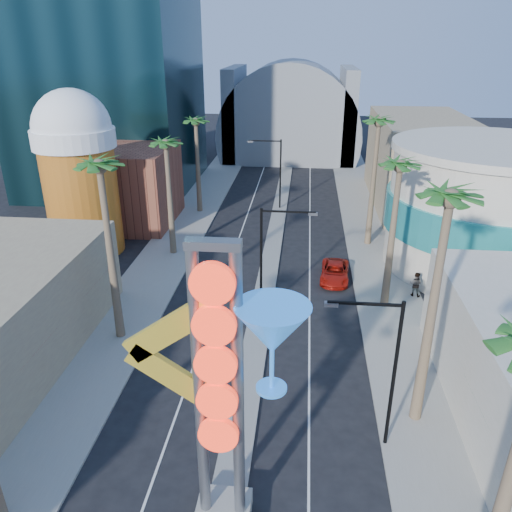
{
  "coord_description": "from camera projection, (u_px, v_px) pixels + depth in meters",
  "views": [
    {
      "loc": [
        2.78,
        -11.18,
        18.35
      ],
      "look_at": [
        -0.21,
        18.59,
        5.15
      ],
      "focal_mm": 35.0,
      "sensor_mm": 36.0,
      "label": 1
    }
  ],
  "objects": [
    {
      "name": "palm_7",
      "position": [
        378.0,
        130.0,
        43.6
      ],
      "size": [
        2.4,
        2.4,
        12.7
      ],
      "color": "brown",
      "rests_on": "ground"
    },
    {
      "name": "palm_3",
      "position": [
        196.0,
        127.0,
        53.07
      ],
      "size": [
        2.4,
        2.4,
        11.2
      ],
      "color": "brown",
      "rests_on": "ground"
    },
    {
      "name": "sidewalk_east",
      "position": [
        371.0,
        240.0,
        48.8
      ],
      "size": [
        5.0,
        100.0,
        0.15
      ],
      "primitive_type": "cube",
      "color": "gray",
      "rests_on": "ground"
    },
    {
      "name": "canopy",
      "position": [
        290.0,
        130.0,
        81.64
      ],
      "size": [
        22.0,
        16.0,
        22.0
      ],
      "color": "slate",
      "rests_on": "ground"
    },
    {
      "name": "neon_sign",
      "position": [
        241.0,
        379.0,
        17.52
      ],
      "size": [
        6.53,
        2.6,
        12.55
      ],
      "color": "gray",
      "rests_on": "ground"
    },
    {
      "name": "palm_2",
      "position": [
        166.0,
        151.0,
        42.15
      ],
      "size": [
        2.4,
        2.4,
        11.2
      ],
      "color": "brown",
      "rests_on": "ground"
    },
    {
      "name": "pedestrian_b",
      "position": [
        416.0,
        284.0,
        37.85
      ],
      "size": [
        1.15,
        1.04,
        1.92
      ],
      "primitive_type": "imported",
      "rotation": [
        0.0,
        0.0,
        2.73
      ],
      "color": "gray",
      "rests_on": "sidewalk_east"
    },
    {
      "name": "palm_1",
      "position": [
        101.0,
        178.0,
        28.86
      ],
      "size": [
        2.4,
        2.4,
        12.7
      ],
      "color": "brown",
      "rests_on": "ground"
    },
    {
      "name": "streetlight_2",
      "position": [
        385.0,
        362.0,
        22.56
      ],
      "size": [
        3.45,
        0.25,
        8.0
      ],
      "color": "black",
      "rests_on": "ground"
    },
    {
      "name": "palm_5",
      "position": [
        448.0,
        215.0,
        21.57
      ],
      "size": [
        2.4,
        2.4,
        13.2
      ],
      "color": "brown",
      "rests_on": "ground"
    },
    {
      "name": "streetlight_1",
      "position": [
        276.0,
        167.0,
        55.98
      ],
      "size": [
        3.79,
        0.25,
        8.0
      ],
      "color": "black",
      "rests_on": "ground"
    },
    {
      "name": "red_pickup",
      "position": [
        335.0,
        272.0,
        40.79
      ],
      "size": [
        2.6,
        5.0,
        1.34
      ],
      "primitive_type": "imported",
      "rotation": [
        0.0,
        0.0,
        -0.08
      ],
      "color": "#B3180D",
      "rests_on": "ground"
    },
    {
      "name": "filler_east",
      "position": [
        420.0,
        161.0,
        58.06
      ],
      "size": [
        10.0,
        20.0,
        10.0
      ],
      "primitive_type": "cube",
      "color": "#967E60",
      "rests_on": "ground"
    },
    {
      "name": "sidewalk_west",
      "position": [
        181.0,
        233.0,
        50.54
      ],
      "size": [
        5.0,
        100.0,
        0.15
      ],
      "primitive_type": "cube",
      "color": "gray",
      "rests_on": "ground"
    },
    {
      "name": "streetlight_0",
      "position": [
        269.0,
        252.0,
        34.03
      ],
      "size": [
        3.79,
        0.25,
        8.0
      ],
      "color": "black",
      "rests_on": "ground"
    },
    {
      "name": "beer_mug",
      "position": [
        78.0,
        168.0,
        43.54
      ],
      "size": [
        7.0,
        7.0,
        14.5
      ],
      "color": "#B26217",
      "rests_on": "ground"
    },
    {
      "name": "brick_filler_west",
      "position": [
        125.0,
        186.0,
        52.28
      ],
      "size": [
        10.0,
        10.0,
        8.0
      ],
      "primitive_type": "cube",
      "color": "brown",
      "rests_on": "ground"
    },
    {
      "name": "median",
      "position": [
        276.0,
        226.0,
        52.4
      ],
      "size": [
        1.6,
        84.0,
        0.15
      ],
      "primitive_type": "cube",
      "color": "gray",
      "rests_on": "ground"
    },
    {
      "name": "palm_6",
      "position": [
        399.0,
        175.0,
        33.04
      ],
      "size": [
        2.4,
        2.4,
        11.7
      ],
      "color": "brown",
      "rests_on": "ground"
    },
    {
      "name": "turquoise_building",
      "position": [
        488.0,
        209.0,
        41.39
      ],
      "size": [
        16.6,
        16.6,
        10.6
      ],
      "color": "beige",
      "rests_on": "ground"
    }
  ]
}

